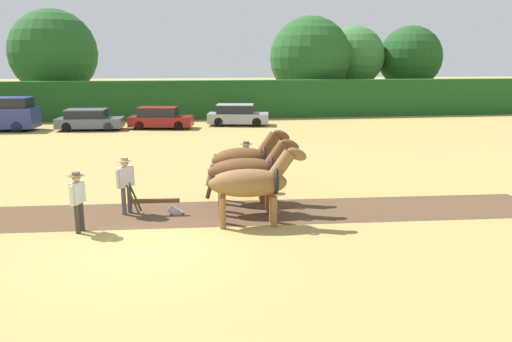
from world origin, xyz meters
The scene contains 17 objects.
ground_plane centered at (0.00, 0.00, 0.00)m, with size 240.00×240.00×0.00m, color #A88E4C.
plowed_furrow_strip centered at (-1.30, 3.02, 0.00)m, with size 27.20×2.68×0.01m, color brown.
hedgerow centered at (0.00, 28.56, 1.54)m, with size 64.97×1.24×3.08m, color #1E511E.
tree_left centered at (-9.63, 33.22, 5.25)m, with size 7.27×7.27×8.89m.
tree_center_left centered at (12.66, 33.07, 4.88)m, with size 7.36×7.36×8.57m.
tree_center centered at (17.38, 34.65, 4.97)m, with size 5.71×5.71×7.84m.
tree_center_right centered at (22.96, 34.52, 4.88)m, with size 6.05×6.05×7.91m.
draft_horse_lead_left centered at (2.83, 1.54, 1.27)m, with size 2.97×0.98×2.35m.
draft_horse_lead_right centered at (2.89, 2.78, 1.33)m, with size 2.99×1.00×2.40m.
draft_horse_trail_left centered at (2.96, 4.02, 1.42)m, with size 2.77×1.04×2.51m.
plow centered at (0.15, 2.94, 0.32)m, with size 1.70×0.48×1.13m.
farmer_at_plow centered at (-0.88, 3.20, 1.07)m, with size 0.50×0.53×1.80m.
farmer_beside_team centered at (3.18, 5.58, 1.08)m, with size 0.57×0.47×1.81m.
farmer_onlooker_left centered at (-2.01, 1.66, 1.01)m, with size 0.43×0.64×1.72m.
parked_car_left centered at (-5.34, 23.05, 0.69)m, with size 4.46×2.12×1.43m.
parked_car_center_left centered at (-0.58, 23.09, 0.72)m, with size 4.55×2.43×1.50m.
parked_car_center centered at (4.93, 24.04, 0.74)m, with size 4.64×2.56×1.54m.
Camera 1 is at (0.88, -12.14, 4.71)m, focal length 35.00 mm.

